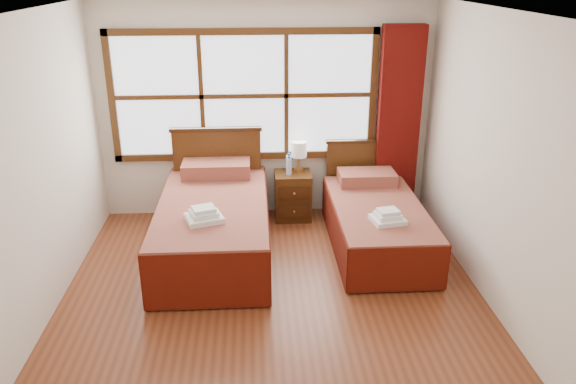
{
  "coord_description": "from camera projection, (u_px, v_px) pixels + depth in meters",
  "views": [
    {
      "loc": [
        -0.14,
        -4.39,
        2.93
      ],
      "look_at": [
        0.18,
        0.7,
        0.87
      ],
      "focal_mm": 35.0,
      "sensor_mm": 36.0,
      "label": 1
    }
  ],
  "objects": [
    {
      "name": "window",
      "position": [
        244.0,
        96.0,
        6.64
      ],
      "size": [
        3.16,
        0.06,
        1.56
      ],
      "color": "white",
      "rests_on": "wall_back"
    },
    {
      "name": "bottle_far",
      "position": [
        289.0,
        166.0,
        6.74
      ],
      "size": [
        0.06,
        0.06,
        0.23
      ],
      "color": "#C1DCF8",
      "rests_on": "nightstand"
    },
    {
      "name": "towels_right",
      "position": [
        388.0,
        217.0,
        5.69
      ],
      "size": [
        0.37,
        0.34,
        0.14
      ],
      "rotation": [
        0.0,
        0.0,
        0.19
      ],
      "color": "white",
      "rests_on": "bed_right"
    },
    {
      "name": "wall_right",
      "position": [
        506.0,
        171.0,
        4.8
      ],
      "size": [
        0.0,
        4.5,
        4.5
      ],
      "primitive_type": "plane",
      "rotation": [
        1.57,
        0.0,
        -1.57
      ],
      "color": "silver",
      "rests_on": "floor"
    },
    {
      "name": "floor",
      "position": [
        274.0,
        308.0,
        5.17
      ],
      "size": [
        4.5,
        4.5,
        0.0
      ],
      "primitive_type": "plane",
      "color": "brown",
      "rests_on": "ground"
    },
    {
      "name": "bed_right",
      "position": [
        376.0,
        221.0,
        6.23
      ],
      "size": [
        0.99,
        2.01,
        0.95
      ],
      "color": "#371D0B",
      "rests_on": "floor"
    },
    {
      "name": "ceiling",
      "position": [
        270.0,
        13.0,
        4.19
      ],
      "size": [
        4.5,
        4.5,
        0.0
      ],
      "primitive_type": "plane",
      "rotation": [
        3.14,
        0.0,
        0.0
      ],
      "color": "white",
      "rests_on": "wall_back"
    },
    {
      "name": "towels_left",
      "position": [
        204.0,
        215.0,
        5.48
      ],
      "size": [
        0.42,
        0.39,
        0.14
      ],
      "rotation": [
        0.0,
        0.0,
        0.33
      ],
      "color": "white",
      "rests_on": "bed_left"
    },
    {
      "name": "bed_left",
      "position": [
        214.0,
        221.0,
        6.11
      ],
      "size": [
        1.17,
        2.26,
        1.14
      ],
      "color": "#371D0B",
      "rests_on": "floor"
    },
    {
      "name": "wall_back",
      "position": [
        265.0,
        111.0,
        6.76
      ],
      "size": [
        4.0,
        0.0,
        4.0
      ],
      "primitive_type": "plane",
      "rotation": [
        1.57,
        0.0,
        0.0
      ],
      "color": "silver",
      "rests_on": "floor"
    },
    {
      "name": "bottle_near",
      "position": [
        289.0,
        164.0,
        6.76
      ],
      "size": [
        0.07,
        0.07,
        0.26
      ],
      "color": "#C1DCF8",
      "rests_on": "nightstand"
    },
    {
      "name": "wall_left",
      "position": [
        27.0,
        181.0,
        4.56
      ],
      "size": [
        0.0,
        4.5,
        4.5
      ],
      "primitive_type": "plane",
      "rotation": [
        1.57,
        0.0,
        1.57
      ],
      "color": "silver",
      "rests_on": "floor"
    },
    {
      "name": "nightstand",
      "position": [
        293.0,
        196.0,
        6.92
      ],
      "size": [
        0.44,
        0.44,
        0.59
      ],
      "color": "#48290F",
      "rests_on": "floor"
    },
    {
      "name": "lamp",
      "position": [
        299.0,
        150.0,
        6.82
      ],
      "size": [
        0.19,
        0.19,
        0.37
      ],
      "color": "gold",
      "rests_on": "nightstand"
    },
    {
      "name": "curtain",
      "position": [
        398.0,
        123.0,
        6.77
      ],
      "size": [
        0.5,
        0.16,
        2.3
      ],
      "primitive_type": "cube",
      "color": "#580C08",
      "rests_on": "wall_back"
    }
  ]
}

